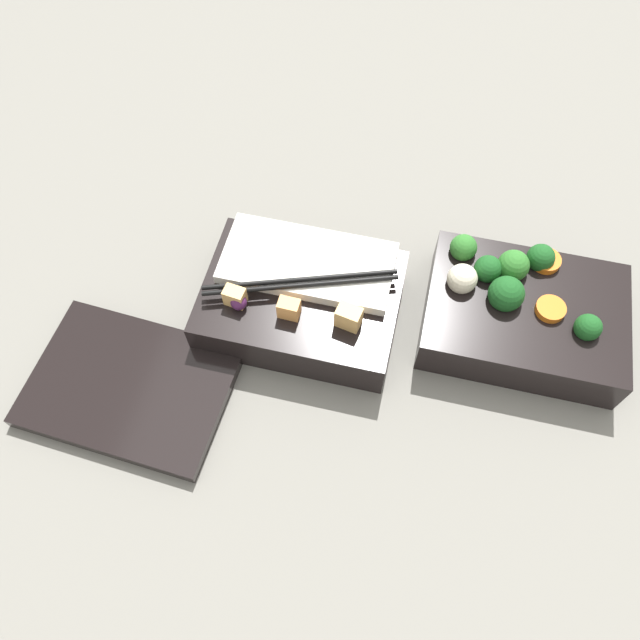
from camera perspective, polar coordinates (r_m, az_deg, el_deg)
ground_plane at (r=0.70m, az=9.55°, el=0.08°), size 3.00×3.00×0.00m
bento_tray_vegetable at (r=0.70m, az=17.88°, el=0.74°), size 0.21×0.15×0.08m
bento_tray_rice at (r=0.67m, az=-1.67°, el=2.00°), size 0.21×0.15×0.07m
bento_lid at (r=0.68m, az=-16.95°, el=-5.78°), size 0.21×0.16×0.01m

